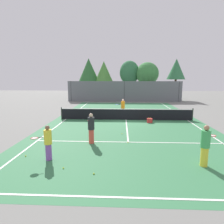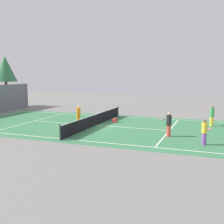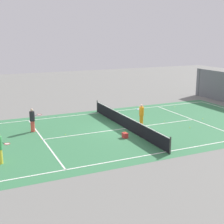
{
  "view_description": "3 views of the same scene",
  "coord_description": "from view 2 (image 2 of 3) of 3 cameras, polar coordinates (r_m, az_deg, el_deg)",
  "views": [
    {
      "loc": [
        -0.42,
        -17.88,
        3.8
      ],
      "look_at": [
        -1.22,
        -1.04,
        0.88
      ],
      "focal_mm": 32.28,
      "sensor_mm": 36.0,
      "label": 1
    },
    {
      "loc": [
        -21.79,
        -9.71,
        4.44
      ],
      "look_at": [
        1.02,
        -1.14,
        1.1
      ],
      "focal_mm": 44.37,
      "sensor_mm": 36.0,
      "label": 2
    },
    {
      "loc": [
        20.71,
        -10.58,
        7.01
      ],
      "look_at": [
        -0.22,
        -1.07,
        1.37
      ],
      "focal_mm": 50.4,
      "sensor_mm": 36.0,
      "label": 3
    }
  ],
  "objects": [
    {
      "name": "player_0",
      "position": [
        24.51,
        -6.94,
        -0.59
      ],
      "size": [
        0.94,
        0.38,
        1.72
      ],
      "color": "orange",
      "rests_on": "ground_plane"
    },
    {
      "name": "tennis_ball_6",
      "position": [
        22.43,
        7.31,
        -3.6
      ],
      "size": [
        0.07,
        0.07,
        0.07
      ],
      "primitive_type": "sphere",
      "color": "#CCE533",
      "rests_on": "ground_plane"
    },
    {
      "name": "tennis_ball_12",
      "position": [
        17.33,
        17.15,
        -7.29
      ],
      "size": [
        0.07,
        0.07,
        0.07
      ],
      "primitive_type": "sphere",
      "color": "#CCE533",
      "rests_on": "ground_plane"
    },
    {
      "name": "tennis_ball_3",
      "position": [
        23.54,
        -6.13,
        -3.04
      ],
      "size": [
        0.07,
        0.07,
        0.07
      ],
      "primitive_type": "sphere",
      "color": "#CCE533",
      "rests_on": "ground_plane"
    },
    {
      "name": "tennis_ball_7",
      "position": [
        26.91,
        -3.93,
        -1.65
      ],
      "size": [
        0.07,
        0.07,
        0.07
      ],
      "primitive_type": "sphere",
      "color": "#CCE533",
      "rests_on": "ground_plane"
    },
    {
      "name": "player_3",
      "position": [
        25.21,
        19.87,
        -0.66
      ],
      "size": [
        0.86,
        0.83,
        1.82
      ],
      "color": "yellow",
      "rests_on": "ground_plane"
    },
    {
      "name": "tennis_ball_2",
      "position": [
        22.43,
        12.11,
        -3.72
      ],
      "size": [
        0.07,
        0.07,
        0.07
      ],
      "primitive_type": "sphere",
      "color": "#CCE533",
      "rests_on": "ground_plane"
    },
    {
      "name": "tennis_ball_9",
      "position": [
        32.67,
        -14.95,
        -0.23
      ],
      "size": [
        0.07,
        0.07,
        0.07
      ],
      "primitive_type": "sphere",
      "color": "#CCE533",
      "rests_on": "ground_plane"
    },
    {
      "name": "ball_crate",
      "position": [
        25.64,
        0.59,
        -1.76
      ],
      "size": [
        0.43,
        0.31,
        0.43
      ],
      "color": "red",
      "rests_on": "ground_plane"
    },
    {
      "name": "player_2",
      "position": [
        18.36,
        18.52,
        -3.89
      ],
      "size": [
        0.89,
        0.7,
        1.65
      ],
      "color": "purple",
      "rests_on": "ground_plane"
    },
    {
      "name": "tennis_ball_0",
      "position": [
        19.45,
        21.13,
        -5.83
      ],
      "size": [
        0.07,
        0.07,
        0.07
      ],
      "primitive_type": "sphere",
      "color": "#CCE533",
      "rests_on": "ground_plane"
    },
    {
      "name": "tree_4",
      "position": [
        40.83,
        -21.14,
        8.23
      ],
      "size": [
        3.09,
        3.09,
        6.89
      ],
      "color": "brown",
      "rests_on": "ground_plane"
    },
    {
      "name": "ground_plane",
      "position": [
        24.27,
        -3.38,
        -2.76
      ],
      "size": [
        80.0,
        80.0,
        0.0
      ],
      "primitive_type": "plane",
      "color": "slate"
    },
    {
      "name": "court_surface",
      "position": [
        24.27,
        -3.38,
        -2.76
      ],
      "size": [
        13.0,
        25.0,
        0.01
      ],
      "color": "#387A4C",
      "rests_on": "ground_plane"
    },
    {
      "name": "tennis_net",
      "position": [
        24.18,
        -3.39,
        -1.57
      ],
      "size": [
        11.9,
        0.1,
        1.1
      ],
      "color": "#333833",
      "rests_on": "ground_plane"
    },
    {
      "name": "tennis_ball_5",
      "position": [
        28.05,
        -10.39,
        -1.38
      ],
      "size": [
        0.07,
        0.07,
        0.07
      ],
      "primitive_type": "sphere",
      "color": "#CCE533",
      "rests_on": "ground_plane"
    },
    {
      "name": "tennis_ball_10",
      "position": [
        28.17,
        -16.84,
        -1.54
      ],
      "size": [
        0.07,
        0.07,
        0.07
      ],
      "primitive_type": "sphere",
      "color": "#CCE533",
      "rests_on": "ground_plane"
    },
    {
      "name": "tennis_ball_4",
      "position": [
        25.67,
        -11.61,
        -2.25
      ],
      "size": [
        0.07,
        0.07,
        0.07
      ],
      "primitive_type": "sphere",
      "color": "#CCE533",
      "rests_on": "ground_plane"
    },
    {
      "name": "player_1",
      "position": [
        20.18,
        11.59,
        -2.44
      ],
      "size": [
        0.53,
        0.96,
        1.77
      ],
      "color": "#E54C3F",
      "rests_on": "ground_plane"
    }
  ]
}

